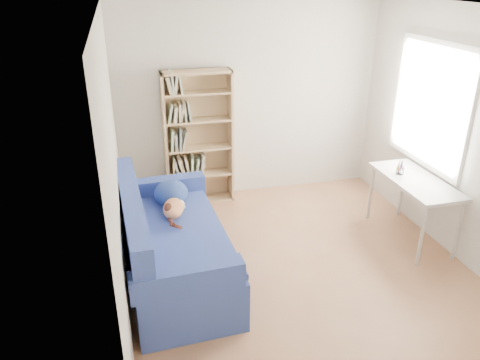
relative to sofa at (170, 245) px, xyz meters
name	(u,v)px	position (x,y,z in m)	size (l,w,h in m)	color
ground	(299,269)	(1.31, -0.21, -0.37)	(4.00, 4.00, 0.00)	#9C6846
room_shell	(317,118)	(1.41, -0.18, 1.27)	(3.54, 4.04, 2.62)	silver
sofa	(170,245)	(0.00, 0.00, 0.00)	(1.03, 2.02, 0.98)	navy
bookshelf	(199,144)	(0.58, 1.63, 0.45)	(0.88, 0.27, 1.77)	tan
desk	(415,186)	(2.77, 0.07, 0.30)	(0.54, 1.17, 0.75)	silver
pen_cup	(400,169)	(2.67, 0.25, 0.44)	(0.09, 0.09, 0.17)	white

